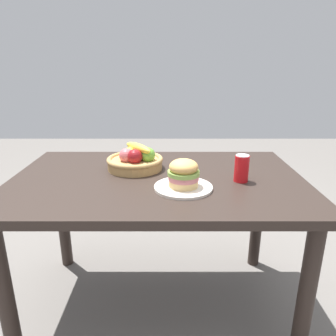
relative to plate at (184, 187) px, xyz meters
The scene contains 6 objects.
ground_plane 0.78m from the plate, 128.15° to the left, with size 8.00×8.00×0.00m, color slate.
dining_table 0.22m from the plate, 128.15° to the left, with size 1.40×0.90×0.75m.
plate is the anchor object (origin of this frame).
sandwich 0.07m from the plate, behind, with size 0.14×0.14×0.12m.
soda_can 0.29m from the plate, 18.85° to the left, with size 0.07×0.07×0.13m.
fruit_basket 0.36m from the plate, 130.80° to the left, with size 0.29×0.29×0.14m.
Camera 1 is at (0.05, -1.43, 1.27)m, focal length 33.69 mm.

